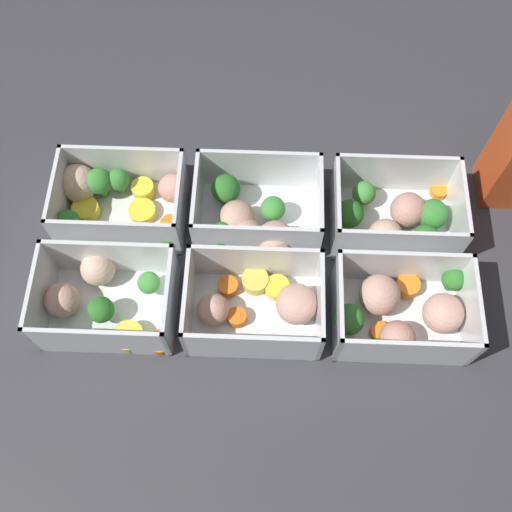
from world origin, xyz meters
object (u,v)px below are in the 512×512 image
at_px(container_far_left, 116,198).
at_px(container_far_center, 253,217).
at_px(container_near_center, 260,304).
at_px(container_near_right, 402,311).
at_px(container_near_left, 103,298).
at_px(container_far_right, 396,216).

distance_m(container_far_left, container_far_center, 0.18).
bearing_deg(container_near_center, container_far_left, 143.98).
height_order(container_far_left, container_far_center, same).
bearing_deg(container_near_right, container_near_left, 179.44).
bearing_deg(container_near_left, container_near_center, -0.27).
xyz_separation_m(container_near_left, container_far_right, (0.36, 0.12, 0.00)).
distance_m(container_far_center, container_far_right, 0.18).
relative_size(container_far_center, container_far_right, 0.99).
relative_size(container_near_center, container_near_right, 0.99).
bearing_deg(container_far_center, container_near_center, -83.72).
xyz_separation_m(container_near_right, container_far_center, (-0.18, 0.12, 0.00)).
height_order(container_far_left, container_far_right, same).
bearing_deg(container_far_left, container_far_right, -2.21).
height_order(container_near_center, container_far_left, same).
bearing_deg(container_near_left, container_far_center, 33.46).
height_order(container_near_right, container_far_right, same).
bearing_deg(container_far_center, container_far_right, 2.57).
bearing_deg(container_near_right, container_far_center, 146.67).
relative_size(container_near_right, container_far_center, 1.04).
height_order(container_near_center, container_far_right, same).
relative_size(container_near_left, container_far_center, 1.04).
bearing_deg(container_far_right, container_near_left, -160.90).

